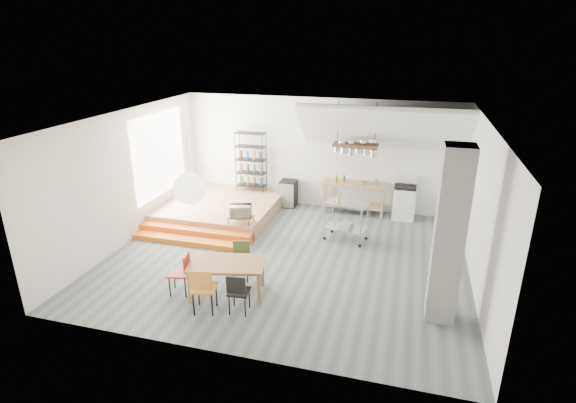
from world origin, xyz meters
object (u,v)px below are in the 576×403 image
(dining_table, at_px, (227,266))
(mini_fridge, at_px, (288,193))
(stove, at_px, (404,202))
(rolling_cart, at_px, (346,216))

(dining_table, xyz_separation_m, mini_fridge, (-0.15, 5.02, -0.22))
(dining_table, relative_size, mini_fridge, 2.02)
(stove, height_order, mini_fridge, stove)
(stove, distance_m, mini_fridge, 3.35)
(stove, relative_size, dining_table, 0.73)
(dining_table, height_order, mini_fridge, mini_fridge)
(dining_table, xyz_separation_m, rolling_cart, (1.87, 3.10, 0.02))
(stove, relative_size, rolling_cart, 1.07)
(stove, distance_m, rolling_cart, 2.30)
(rolling_cart, xyz_separation_m, mini_fridge, (-2.01, 1.91, -0.24))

